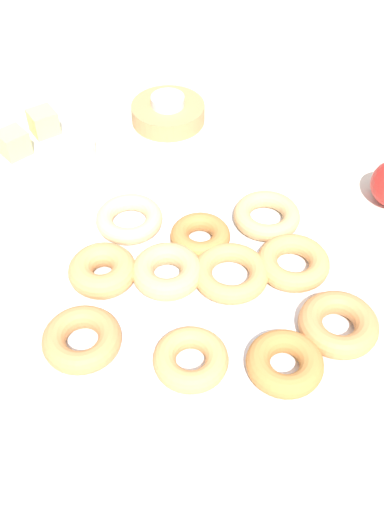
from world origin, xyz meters
TOP-DOWN VIEW (x-y plane):
  - ground_plane at (0.00, 0.00)m, footprint 2.40×2.40m
  - donut_plate at (0.00, 0.00)m, footprint 0.38×0.38m
  - donut_0 at (0.04, 0.06)m, footprint 0.08×0.08m
  - donut_1 at (-0.09, -0.06)m, footprint 0.10×0.10m
  - donut_2 at (-0.03, -0.14)m, footprint 0.12×0.12m
  - donut_3 at (-0.00, 0.15)m, footprint 0.10×0.10m
  - donut_4 at (0.03, -0.01)m, footprint 0.13×0.13m
  - donut_5 at (-0.16, 0.04)m, footprint 0.12×0.12m
  - donut_6 at (0.13, 0.03)m, footprint 0.11×0.11m
  - donut_7 at (0.09, -0.05)m, footprint 0.11×0.11m
  - donut_8 at (-0.03, 0.04)m, footprint 0.11×0.11m
  - donut_9 at (-0.08, 0.10)m, footprint 0.11×0.11m
  - donut_10 at (0.05, -0.15)m, footprint 0.11×0.11m
  - candle_holder at (0.21, 0.30)m, footprint 0.12×0.12m
  - tealight at (0.21, 0.30)m, footprint 0.05×0.05m
  - fruit_bowl at (-0.00, 0.35)m, footprint 0.17×0.17m
  - melon_chunk_left at (-0.03, 0.35)m, footprint 0.04×0.04m
  - melon_chunk_right at (0.03, 0.37)m, footprint 0.04×0.04m

SIDE VIEW (x-z plane):
  - ground_plane at x=0.00m, z-range 0.00..0.00m
  - donut_plate at x=0.00m, z-range 0.00..0.01m
  - candle_holder at x=0.21m, z-range 0.00..0.03m
  - fruit_bowl at x=0.00m, z-range 0.00..0.03m
  - donut_3 at x=0.00m, z-range 0.01..0.03m
  - donut_6 at x=0.13m, z-range 0.01..0.03m
  - donut_4 at x=0.03m, z-range 0.01..0.04m
  - donut_0 at x=0.04m, z-range 0.01..0.04m
  - donut_1 at x=-0.09m, z-range 0.01..0.04m
  - donut_7 at x=0.09m, z-range 0.01..0.04m
  - donut_2 at x=-0.03m, z-range 0.01..0.04m
  - donut_5 at x=-0.16m, z-range 0.01..0.04m
  - donut_8 at x=-0.03m, z-range 0.01..0.04m
  - donut_10 at x=0.05m, z-range 0.01..0.04m
  - donut_9 at x=-0.08m, z-range 0.01..0.04m
  - tealight at x=0.21m, z-range 0.03..0.04m
  - melon_chunk_left at x=-0.03m, z-range 0.03..0.07m
  - melon_chunk_right at x=0.03m, z-range 0.03..0.07m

